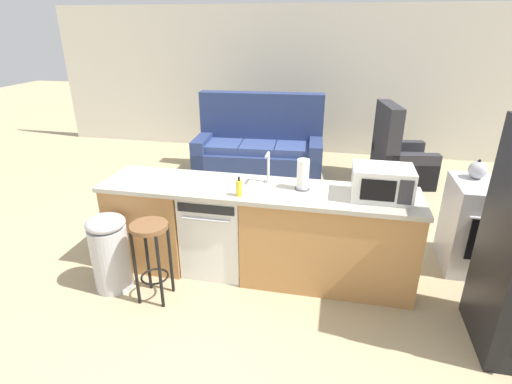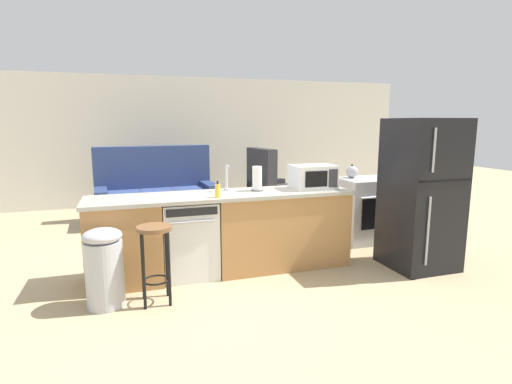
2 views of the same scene
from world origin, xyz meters
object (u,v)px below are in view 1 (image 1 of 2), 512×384
at_px(bar_stool, 151,246).
at_px(armchair, 397,160).
at_px(trash_bin, 110,252).
at_px(paper_towel_roll, 303,175).
at_px(kettle, 478,170).
at_px(couch, 260,149).
at_px(soap_bottle, 239,188).
at_px(dishwasher, 217,230).
at_px(microwave, 382,183).
at_px(stove_range, 488,227).

distance_m(bar_stool, armchair, 4.21).
relative_size(bar_stool, trash_bin, 1.00).
xyz_separation_m(paper_towel_roll, kettle, (1.62, 0.62, -0.05)).
height_order(couch, armchair, couch).
bearing_deg(kettle, soap_bottle, -157.50).
height_order(bar_stool, armchair, armchair).
xyz_separation_m(dishwasher, microwave, (1.49, -0.00, 0.62)).
relative_size(dishwasher, couch, 0.41).
xyz_separation_m(kettle, armchair, (-0.43, 2.18, -0.64)).
bearing_deg(dishwasher, armchair, 54.97).
distance_m(trash_bin, couch, 3.41).
relative_size(trash_bin, armchair, 0.62).
distance_m(dishwasher, soap_bottle, 0.66).
bearing_deg(soap_bottle, bar_stool, -150.75).
bearing_deg(stove_range, armchair, 104.52).
relative_size(stove_range, trash_bin, 1.22).
relative_size(paper_towel_roll, soap_bottle, 1.60).
height_order(microwave, bar_stool, microwave).
height_order(paper_towel_roll, soap_bottle, paper_towel_roll).
relative_size(soap_bottle, kettle, 0.86).
bearing_deg(kettle, stove_range, -38.19).
xyz_separation_m(paper_towel_roll, couch, (-0.95, 2.75, -0.64)).
distance_m(paper_towel_roll, kettle, 1.74).
bearing_deg(soap_bottle, kettle, 22.50).
bearing_deg(trash_bin, kettle, 20.21).
bearing_deg(bar_stool, couch, 85.71).
height_order(soap_bottle, kettle, kettle).
bearing_deg(armchair, microwave, -100.19).
xyz_separation_m(stove_range, trash_bin, (-3.45, -1.08, -0.07)).
bearing_deg(armchair, kettle, -78.78).
bearing_deg(stove_range, couch, 140.55).
bearing_deg(stove_range, kettle, 141.81).
xyz_separation_m(dishwasher, soap_bottle, (0.29, -0.21, 0.55)).
bearing_deg(couch, armchair, 1.32).
xyz_separation_m(stove_range, soap_bottle, (-2.31, -0.76, 0.52)).
distance_m(dishwasher, trash_bin, 1.00).
xyz_separation_m(dishwasher, paper_towel_roll, (0.81, 0.06, 0.62)).
distance_m(stove_range, trash_bin, 3.62).
bearing_deg(paper_towel_roll, bar_stool, -151.69).
relative_size(dishwasher, bar_stool, 1.14).
xyz_separation_m(paper_towel_roll, armchair, (1.19, 2.80, -0.69)).
height_order(paper_towel_roll, trash_bin, paper_towel_roll).
height_order(paper_towel_roll, armchair, armchair).
relative_size(dishwasher, stove_range, 0.93).
bearing_deg(soap_bottle, microwave, 9.88).
distance_m(dishwasher, couch, 2.81).
height_order(soap_bottle, bar_stool, soap_bottle).
bearing_deg(paper_towel_roll, stove_range, 15.36).
relative_size(paper_towel_roll, bar_stool, 0.38).
bearing_deg(kettle, armchair, 101.22).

